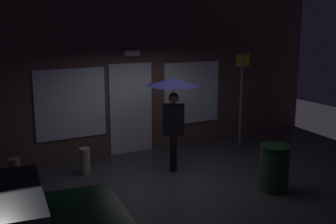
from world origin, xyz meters
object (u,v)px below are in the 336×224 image
(person_with_umbrella, at_px, (174,99))
(sidewalk_bollard, at_px, (85,161))
(street_sign_post, at_px, (241,93))
(sidewalk_bollard_2, at_px, (15,175))
(trash_bin, at_px, (274,168))

(person_with_umbrella, relative_size, sidewalk_bollard, 3.57)
(person_with_umbrella, distance_m, street_sign_post, 2.45)
(street_sign_post, bearing_deg, sidewalk_bollard_2, -177.13)
(street_sign_post, bearing_deg, sidewalk_bollard, -179.55)
(trash_bin, bearing_deg, sidewalk_bollard_2, 151.68)
(person_with_umbrella, height_order, street_sign_post, street_sign_post)
(street_sign_post, xyz_separation_m, sidewalk_bollard_2, (-5.58, -0.28, -1.09))
(sidewalk_bollard, height_order, trash_bin, trash_bin)
(sidewalk_bollard, bearing_deg, street_sign_post, 0.45)
(person_with_umbrella, xyz_separation_m, street_sign_post, (2.34, 0.70, -0.16))
(street_sign_post, height_order, sidewalk_bollard_2, street_sign_post)
(street_sign_post, bearing_deg, trash_bin, -114.92)
(person_with_umbrella, xyz_separation_m, sidewalk_bollard, (-1.78, 0.66, -1.28))
(street_sign_post, relative_size, trash_bin, 2.81)
(sidewalk_bollard, xyz_separation_m, trash_bin, (2.90, -2.60, 0.16))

